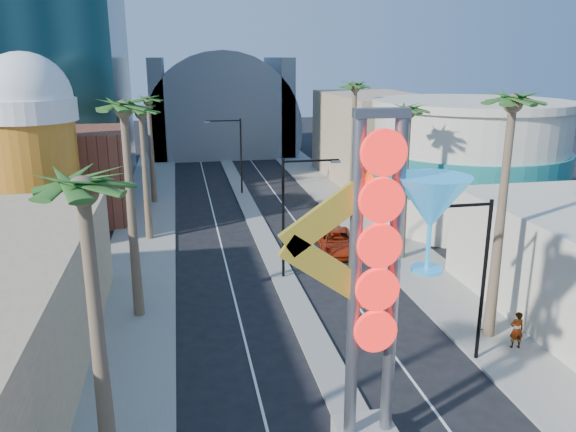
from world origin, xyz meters
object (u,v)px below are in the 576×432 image
object	(u,v)px
red_pickup	(337,241)
pedestrian_b	(487,317)
pedestrian_a	(517,330)
neon_sign	(398,263)

from	to	relation	value
red_pickup	pedestrian_b	bearing A→B (deg)	-67.02
red_pickup	pedestrian_a	xyz separation A→B (m)	(4.69, -15.96, 0.31)
red_pickup	pedestrian_b	xyz separation A→B (m)	(4.21, -14.04, 0.14)
pedestrian_b	neon_sign	bearing A→B (deg)	75.38
pedestrian_a	pedestrian_b	distance (m)	1.99
red_pickup	pedestrian_a	size ratio (longest dim) A/B	3.02
red_pickup	pedestrian_a	world-z (taller)	pedestrian_a
pedestrian_a	pedestrian_b	world-z (taller)	pedestrian_a
pedestrian_a	pedestrian_b	bearing A→B (deg)	-70.26
pedestrian_a	pedestrian_b	size ratio (longest dim) A/B	1.21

